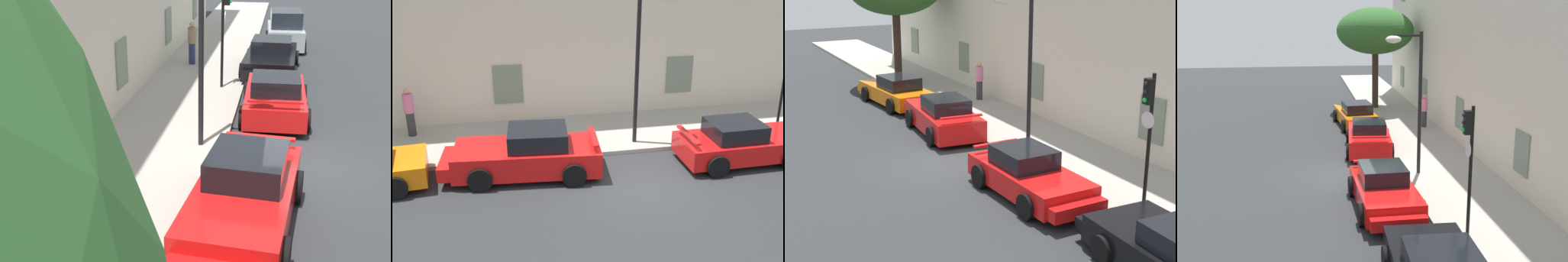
% 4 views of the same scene
% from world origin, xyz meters
% --- Properties ---
extents(ground_plane, '(80.00, 80.00, 0.00)m').
position_xyz_m(ground_plane, '(0.00, 0.00, 0.00)').
color(ground_plane, '#2B2D30').
extents(sidewalk, '(60.00, 3.66, 0.14)m').
position_xyz_m(sidewalk, '(0.00, 4.16, 0.07)').
color(sidewalk, '#A8A399').
rests_on(sidewalk, ground).
extents(sportscar_yellow_flank, '(4.94, 2.40, 1.51)m').
position_xyz_m(sportscar_yellow_flank, '(-3.28, 1.53, 0.66)').
color(sportscar_yellow_flank, red).
rests_on(sportscar_yellow_flank, ground).
extents(sportscar_white_middle, '(4.52, 2.14, 1.38)m').
position_xyz_m(sportscar_white_middle, '(3.91, 1.11, 0.62)').
color(sportscar_white_middle, red).
rests_on(sportscar_white_middle, ground).
extents(sportscar_tail_end, '(4.82, 2.32, 1.35)m').
position_xyz_m(sportscar_tail_end, '(9.07, 1.45, 0.60)').
color(sportscar_tail_end, black).
rests_on(sportscar_tail_end, ground).
extents(hatchback_parked, '(3.71, 2.02, 1.84)m').
position_xyz_m(hatchback_parked, '(14.21, 0.93, 0.84)').
color(hatchback_parked, '#B2B7BC').
rests_on(hatchback_parked, ground).
extents(traffic_light, '(0.44, 0.36, 3.73)m').
position_xyz_m(traffic_light, '(6.32, 3.03, 2.68)').
color(traffic_light, black).
rests_on(traffic_light, sidewalk).
extents(street_lamp, '(0.44, 1.42, 5.48)m').
position_xyz_m(street_lamp, '(0.72, 2.56, 3.94)').
color(street_lamp, black).
rests_on(street_lamp, sidewalk).
extents(pedestrian_strolling, '(0.35, 0.35, 1.79)m').
position_xyz_m(pedestrian_strolling, '(9.61, 4.78, 1.06)').
color(pedestrian_strolling, navy).
rests_on(pedestrian_strolling, sidewalk).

